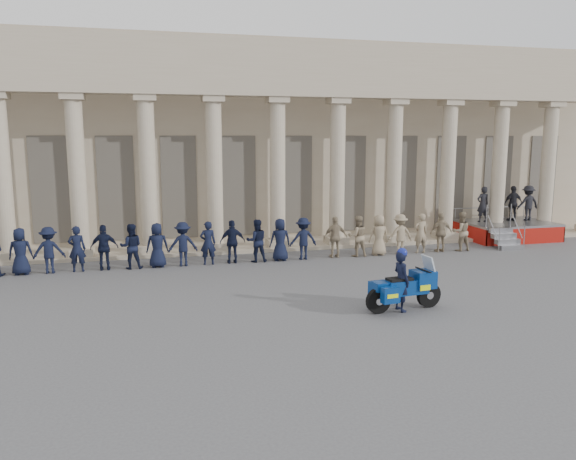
% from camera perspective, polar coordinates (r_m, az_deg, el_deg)
% --- Properties ---
extents(ground, '(90.00, 90.00, 0.00)m').
position_cam_1_polar(ground, '(15.83, 0.95, -7.80)').
color(ground, '#4C4C4F').
rests_on(ground, ground).
extents(building, '(40.00, 12.50, 9.00)m').
position_cam_1_polar(building, '(29.61, -6.56, 9.04)').
color(building, tan).
rests_on(building, ground).
extents(officer_rank, '(21.49, 0.62, 1.63)m').
position_cam_1_polar(officer_rank, '(21.01, -7.75, -1.29)').
color(officer_rank, black).
rests_on(officer_rank, ground).
extents(reviewing_stand, '(3.99, 3.89, 2.45)m').
position_cam_1_polar(reviewing_stand, '(27.99, 21.61, 1.71)').
color(reviewing_stand, gray).
rests_on(reviewing_stand, ground).
extents(motorcycle, '(2.30, 0.99, 1.47)m').
position_cam_1_polar(motorcycle, '(15.69, 11.80, -5.74)').
color(motorcycle, black).
rests_on(motorcycle, ground).
extents(rider, '(0.46, 0.65, 1.75)m').
position_cam_1_polar(rider, '(15.56, 11.43, -4.96)').
color(rider, black).
rests_on(rider, ground).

